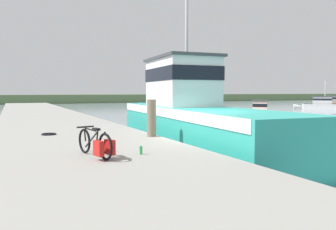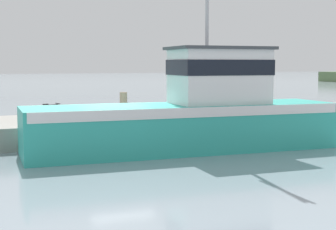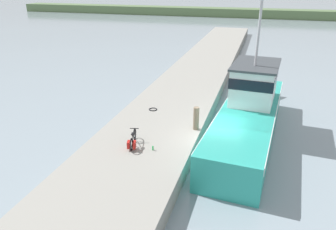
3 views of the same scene
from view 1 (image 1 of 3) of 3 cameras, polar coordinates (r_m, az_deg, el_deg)
ground_plane at (r=11.34m, az=4.80°, el=-8.45°), size 320.00×320.00×0.00m
dock_pier at (r=9.94m, az=-13.69°, el=-7.62°), size 5.27×80.00×0.92m
far_shoreline at (r=81.99m, az=0.05°, el=2.97°), size 180.00×5.00×1.86m
fishing_boat_main at (r=14.44m, az=3.55°, el=0.11°), size 3.93×14.50×9.25m
boat_blue_far at (r=52.26m, az=25.72°, el=1.69°), size 6.97×6.19×4.19m
boat_red_outer at (r=28.15m, az=15.68°, el=0.13°), size 4.39×4.80×1.77m
bicycle_touring at (r=7.80m, az=-12.16°, el=-5.01°), size 0.67×1.68×0.69m
mooring_post at (r=11.21m, az=-2.88°, el=-0.54°), size 0.31×0.31×1.27m
hose_coil at (r=12.47m, az=-20.05°, el=-3.14°), size 0.51×0.51×0.05m
water_bottle_by_bike at (r=8.09m, az=-4.73°, el=-6.13°), size 0.07×0.07×0.20m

